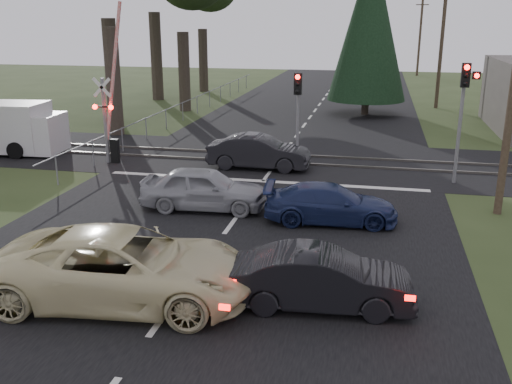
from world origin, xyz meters
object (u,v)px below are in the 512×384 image
(blue_sedan, at_px, (331,204))
(utility_pole_mid, at_px, (442,41))
(dark_hatchback, at_px, (322,279))
(utility_pole_far, at_px, (420,33))
(crossing_signal, at_px, (110,118))
(traffic_signal_right, at_px, (464,100))
(cream_coupe, at_px, (125,267))
(dark_car_far, at_px, (259,152))
(traffic_signal_center, at_px, (298,104))
(silver_car, at_px, (204,189))

(blue_sedan, bearing_deg, utility_pole_mid, -17.10)
(dark_hatchback, bearing_deg, utility_pole_far, -10.39)
(crossing_signal, relative_size, blue_sedan, 1.64)
(utility_pole_mid, relative_size, blue_sedan, 2.12)
(traffic_signal_right, bearing_deg, blue_sedan, -129.27)
(utility_pole_far, distance_m, cream_coupe, 58.29)
(crossing_signal, height_order, utility_pole_far, utility_pole_far)
(crossing_signal, height_order, dark_car_far, crossing_signal)
(utility_pole_far, distance_m, dark_car_far, 45.88)
(traffic_signal_center, bearing_deg, utility_pole_mid, 68.79)
(utility_pole_far, bearing_deg, crossing_signal, -109.23)
(cream_coupe, bearing_deg, dark_car_far, -8.33)
(cream_coupe, xyz_separation_m, dark_car_far, (0.53, 12.56, -0.11))
(traffic_signal_right, height_order, traffic_signal_center, traffic_signal_right)
(crossing_signal, xyz_separation_m, utility_pole_far, (15.77, 45.21, 2.67))
(traffic_signal_right, relative_size, traffic_signal_center, 1.15)
(traffic_signal_right, xyz_separation_m, utility_pole_mid, (0.95, 20.53, 1.41))
(utility_pole_mid, relative_size, dark_car_far, 2.04)
(utility_pole_mid, height_order, cream_coupe, utility_pole_mid)
(crossing_signal, xyz_separation_m, blue_sedan, (10.33, -5.80, -1.44))
(utility_pole_mid, relative_size, dark_hatchback, 2.20)
(utility_pole_far, bearing_deg, blue_sedan, -96.09)
(crossing_signal, relative_size, cream_coupe, 1.15)
(cream_coupe, height_order, silver_car, cream_coupe)
(traffic_signal_right, distance_m, utility_pole_far, 45.56)
(traffic_signal_center, height_order, silver_car, traffic_signal_center)
(traffic_signal_center, height_order, dark_hatchback, traffic_signal_center)
(utility_pole_mid, distance_m, dark_hatchback, 32.38)
(crossing_signal, bearing_deg, utility_pole_mid, 52.03)
(silver_car, bearing_deg, traffic_signal_right, -64.27)
(crossing_signal, bearing_deg, dark_car_far, 3.57)
(utility_pole_mid, bearing_deg, crossing_signal, -127.97)
(utility_pole_mid, distance_m, blue_sedan, 26.90)
(blue_sedan, bearing_deg, dark_hatchback, 177.64)
(utility_pole_mid, distance_m, utility_pole_far, 25.00)
(traffic_signal_right, distance_m, blue_sedan, 7.59)
(crossing_signal, relative_size, traffic_signal_center, 1.70)
(crossing_signal, xyz_separation_m, dark_car_far, (6.69, 0.42, -1.33))
(traffic_signal_right, xyz_separation_m, traffic_signal_center, (-6.55, 1.20, -0.51))
(traffic_signal_center, relative_size, dark_car_far, 0.93)
(traffic_signal_right, xyz_separation_m, cream_coupe, (-8.66, -11.83, -2.47))
(blue_sedan, height_order, dark_car_far, dark_car_far)
(utility_pole_far, bearing_deg, traffic_signal_right, -91.20)
(traffic_signal_center, height_order, utility_pole_mid, utility_pole_mid)
(crossing_signal, bearing_deg, cream_coupe, -63.11)
(blue_sedan, bearing_deg, dark_car_far, 25.06)
(utility_pole_far, distance_m, silver_car, 51.70)
(utility_pole_mid, height_order, blue_sedan, utility_pole_mid)
(crossing_signal, distance_m, utility_pole_mid, 25.78)
(utility_pole_far, height_order, blue_sedan, utility_pole_far)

